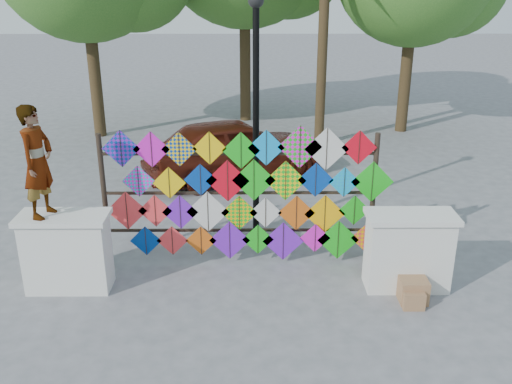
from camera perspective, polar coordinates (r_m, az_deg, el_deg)
ground at (r=9.54m, az=-1.74°, el=-8.85°), size 80.00×80.00×0.00m
parapet_left at (r=9.52m, az=-18.37°, el=-5.68°), size 1.40×0.65×1.28m
parapet_right at (r=9.39m, az=14.98°, el=-5.68°), size 1.40×0.65×1.28m
kite_rack at (r=9.66m, az=-0.85°, el=-0.37°), size 4.97×0.24×2.45m
vendor_woman at (r=9.06m, az=-21.02°, el=2.84°), size 0.55×0.71×1.72m
sedan at (r=13.96m, az=-2.21°, el=4.40°), size 4.73×3.41×1.50m
lamppost at (r=10.47m, az=-0.00°, el=9.70°), size 0.28×0.28×4.46m
cardboard_box_near at (r=9.24m, az=15.42°, el=-9.42°), size 0.43×0.38×0.38m
cardboard_box_far at (r=9.13m, az=15.39°, el=-10.23°), size 0.33×0.30×0.27m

